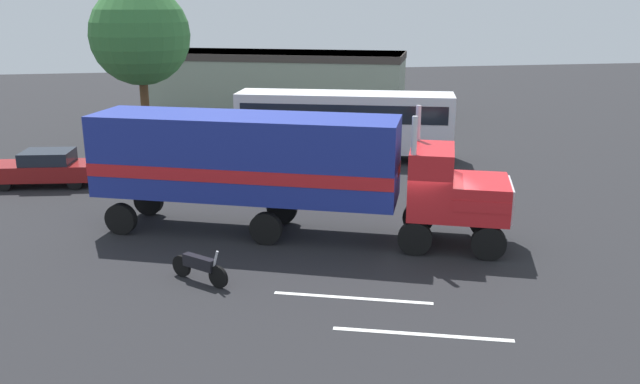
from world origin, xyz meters
name	(u,v)px	position (x,y,z in m)	size (l,w,h in m)	color
ground_plane	(427,245)	(0.00, 0.00, 0.00)	(120.00, 120.00, 0.00)	#232326
lane_stripe_near	(353,298)	(-3.38, -3.50, 0.01)	(4.40, 0.16, 0.01)	silver
lane_stripe_mid	(422,334)	(-2.17, -5.81, 0.01)	(4.40, 0.16, 0.01)	silver
semi_truck	(277,164)	(-4.77, 2.11, 2.52)	(14.07, 7.59, 4.50)	red
person_bystander	(266,183)	(-4.80, 5.52, 0.89)	(0.37, 0.47, 1.63)	#2D3347
parked_bus	(345,119)	(0.04, 12.95, 2.07)	(11.25, 5.83, 3.40)	silver
parked_car	(45,168)	(-14.10, 10.19, 0.81)	(4.58, 2.29, 1.57)	maroon
motorcycle	(200,267)	(-7.49, -1.63, 0.48)	(1.59, 1.54, 1.12)	black
tree_left	(140,36)	(-10.04, 15.35, 6.21)	(5.02, 5.02, 8.75)	brown
building_backdrop	(280,79)	(-1.40, 28.41, 2.39)	(19.01, 12.29, 4.38)	gray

